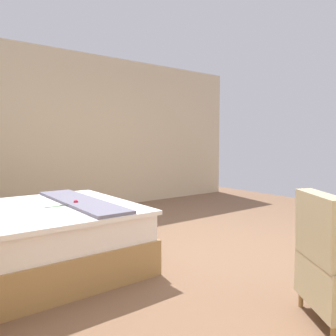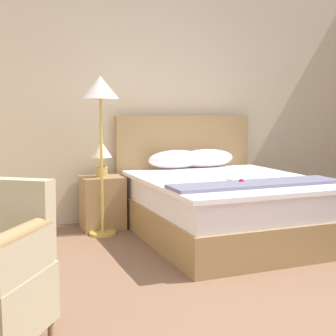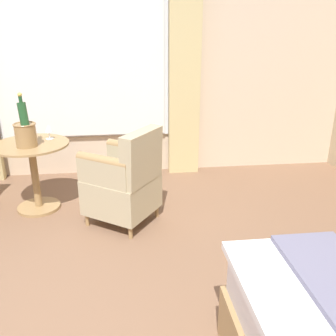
{
  "view_description": "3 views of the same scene",
  "coord_description": "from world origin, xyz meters",
  "px_view_note": "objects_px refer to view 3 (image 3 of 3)",
  "views": [
    {
      "loc": [
        -2.66,
        2.71,
        1.24
      ],
      "look_at": [
        -0.51,
        1.07,
        1.02
      ],
      "focal_mm": 35.0,
      "sensor_mm": 36.0,
      "label": 1
    },
    {
      "loc": [
        -1.68,
        -2.07,
        1.26
      ],
      "look_at": [
        -0.6,
        0.67,
        0.9
      ],
      "focal_mm": 50.0,
      "sensor_mm": 36.0,
      "label": 2
    },
    {
      "loc": [
        1.43,
        0.47,
        1.72
      ],
      "look_at": [
        -1.04,
        0.76,
        0.77
      ],
      "focal_mm": 40.0,
      "sensor_mm": 36.0,
      "label": 3
    }
  ],
  "objects_px": {
    "armchair_by_window": "(125,182)",
    "champagne_bucket": "(25,131)",
    "side_table_round": "(34,169)",
    "wine_glass_near_bucket": "(49,129)",
    "wine_glass_near_edge": "(19,131)"
  },
  "relations": [
    {
      "from": "champagne_bucket",
      "to": "wine_glass_near_bucket",
      "type": "relative_size",
      "value": 3.47
    },
    {
      "from": "wine_glass_near_edge",
      "to": "armchair_by_window",
      "type": "relative_size",
      "value": 0.15
    },
    {
      "from": "side_table_round",
      "to": "armchair_by_window",
      "type": "bearing_deg",
      "value": 66.37
    },
    {
      "from": "champagne_bucket",
      "to": "side_table_round",
      "type": "bearing_deg",
      "value": 175.32
    },
    {
      "from": "side_table_round",
      "to": "champagne_bucket",
      "type": "distance_m",
      "value": 0.41
    },
    {
      "from": "side_table_round",
      "to": "wine_glass_near_edge",
      "type": "xyz_separation_m",
      "value": [
        -0.11,
        -0.12,
        0.35
      ]
    },
    {
      "from": "side_table_round",
      "to": "wine_glass_near_bucket",
      "type": "height_order",
      "value": "wine_glass_near_bucket"
    },
    {
      "from": "side_table_round",
      "to": "champagne_bucket",
      "type": "bearing_deg",
      "value": -4.68
    },
    {
      "from": "side_table_round",
      "to": "wine_glass_near_bucket",
      "type": "distance_m",
      "value": 0.41
    },
    {
      "from": "wine_glass_near_bucket",
      "to": "armchair_by_window",
      "type": "bearing_deg",
      "value": 54.32
    },
    {
      "from": "champagne_bucket",
      "to": "armchair_by_window",
      "type": "bearing_deg",
      "value": 71.77
    },
    {
      "from": "champagne_bucket",
      "to": "wine_glass_near_edge",
      "type": "height_order",
      "value": "champagne_bucket"
    },
    {
      "from": "armchair_by_window",
      "to": "champagne_bucket",
      "type": "bearing_deg",
      "value": -108.23
    },
    {
      "from": "wine_glass_near_bucket",
      "to": "wine_glass_near_edge",
      "type": "relative_size",
      "value": 1.07
    },
    {
      "from": "side_table_round",
      "to": "wine_glass_near_edge",
      "type": "relative_size",
      "value": 5.36
    }
  ]
}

